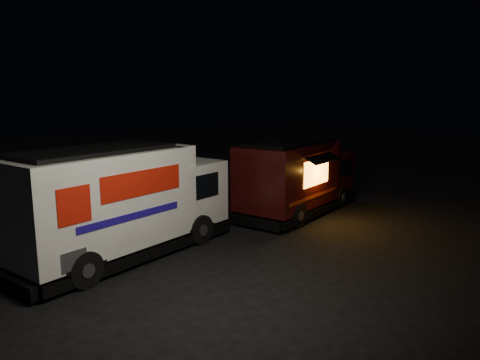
% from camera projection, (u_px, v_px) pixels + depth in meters
% --- Properties ---
extents(ground, '(80.00, 80.00, 0.00)m').
position_uv_depth(ground, '(220.00, 247.00, 13.96)').
color(ground, black).
rests_on(ground, ground).
extents(white_truck, '(7.32, 4.48, 3.14)m').
position_uv_depth(white_truck, '(124.00, 201.00, 13.09)').
color(white_truck, white).
rests_on(white_truck, ground).
extents(red_truck, '(6.45, 4.15, 2.82)m').
position_uv_depth(red_truck, '(298.00, 176.00, 17.76)').
color(red_truck, '#390A0E').
rests_on(red_truck, ground).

